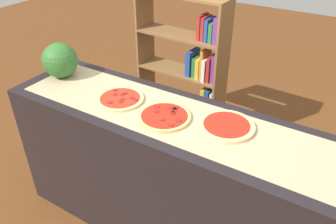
% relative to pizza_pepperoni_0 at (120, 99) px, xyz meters
% --- Properties ---
extents(counter, '(2.09, 0.59, 0.96)m').
position_rel_pizza_pepperoni_0_xyz_m(counter, '(0.34, 0.01, -0.49)').
color(counter, black).
rests_on(counter, ground_plane).
extents(parchment_paper, '(1.92, 0.46, 0.00)m').
position_rel_pizza_pepperoni_0_xyz_m(parchment_paper, '(0.34, 0.01, -0.01)').
color(parchment_paper, tan).
rests_on(parchment_paper, counter).
extents(pizza_pepperoni_0, '(0.29, 0.29, 0.02)m').
position_rel_pizza_pepperoni_0_xyz_m(pizza_pepperoni_0, '(0.00, 0.00, 0.00)').
color(pizza_pepperoni_0, '#E5C17F').
rests_on(pizza_pepperoni_0, parchment_paper).
extents(pizza_pepperoni_1, '(0.30, 0.30, 0.02)m').
position_rel_pizza_pepperoni_0_xyz_m(pizza_pepperoni_1, '(0.34, -0.03, 0.00)').
color(pizza_pepperoni_1, '#DBB26B').
rests_on(pizza_pepperoni_1, parchment_paper).
extents(pizza_plain_2, '(0.31, 0.31, 0.02)m').
position_rel_pizza_pepperoni_0_xyz_m(pizza_plain_2, '(0.67, 0.07, 0.00)').
color(pizza_plain_2, '#E5C17F').
rests_on(pizza_plain_2, parchment_paper).
extents(watermelon, '(0.24, 0.24, 0.24)m').
position_rel_pizza_pepperoni_0_xyz_m(watermelon, '(-0.55, 0.05, 0.11)').
color(watermelon, '#2D6628').
rests_on(watermelon, counter).
extents(bookshelf, '(0.82, 0.29, 1.37)m').
position_rel_pizza_pepperoni_0_xyz_m(bookshelf, '(-0.04, 1.04, -0.33)').
color(bookshelf, brown).
rests_on(bookshelf, ground_plane).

